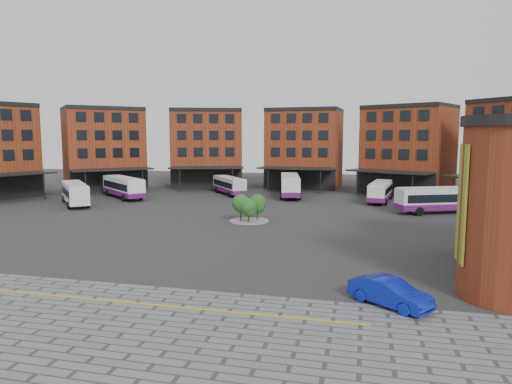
% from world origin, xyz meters
% --- Properties ---
extents(ground, '(160.00, 160.00, 0.00)m').
position_xyz_m(ground, '(0.00, 0.00, 0.00)').
color(ground, '#28282B').
rests_on(ground, ground).
extents(paving_zone, '(50.00, 22.00, 0.02)m').
position_xyz_m(paving_zone, '(2.00, -22.00, 0.01)').
color(paving_zone, slate).
rests_on(paving_zone, ground).
extents(yellow_line, '(26.00, 0.15, 0.02)m').
position_xyz_m(yellow_line, '(2.00, -14.00, 0.03)').
color(yellow_line, gold).
rests_on(yellow_line, paving_zone).
extents(main_building, '(94.14, 42.48, 14.60)m').
position_xyz_m(main_building, '(-4.77, 38.25, 7.23)').
color(main_building, maroon).
rests_on(main_building, ground).
extents(tree_island, '(4.40, 4.40, 3.12)m').
position_xyz_m(tree_island, '(2.11, 11.68, 1.75)').
color(tree_island, gray).
rests_on(tree_island, ground).
extents(bus_a, '(8.99, 9.75, 3.06)m').
position_xyz_m(bus_a, '(-24.56, 18.36, 1.81)').
color(bus_a, white).
rests_on(bus_a, ground).
extents(bus_b, '(10.47, 9.54, 3.25)m').
position_xyz_m(bus_b, '(-21.75, 26.38, 1.76)').
color(bus_b, white).
rests_on(bus_b, ground).
extents(bus_c, '(7.91, 9.57, 2.86)m').
position_xyz_m(bus_c, '(-7.18, 34.46, 1.55)').
color(bus_c, silver).
rests_on(bus_c, ground).
extents(bus_d, '(5.01, 12.41, 3.41)m').
position_xyz_m(bus_d, '(2.96, 34.17, 1.85)').
color(bus_d, white).
rests_on(bus_d, ground).
extents(bus_e, '(3.87, 10.56, 2.91)m').
position_xyz_m(bus_e, '(16.70, 31.61, 1.57)').
color(bus_e, white).
rests_on(bus_e, ground).
extents(bus_f, '(11.57, 6.99, 3.23)m').
position_xyz_m(bus_f, '(23.80, 22.98, 1.75)').
color(bus_f, silver).
rests_on(bus_f, ground).
extents(blue_car, '(4.81, 4.10, 1.56)m').
position_xyz_m(blue_car, '(16.05, -10.96, 0.78)').
color(blue_car, '#0D1FAA').
rests_on(blue_car, ground).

